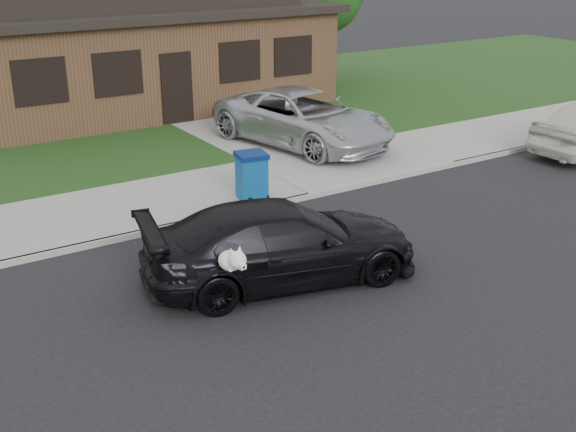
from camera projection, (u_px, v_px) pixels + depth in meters
ground at (239, 304)px, 11.60m from camera, size 120.00×120.00×0.00m
sidewalk at (126, 208)px, 15.50m from camera, size 60.00×3.00×0.12m
curb at (153, 231)px, 14.32m from camera, size 60.00×0.12×0.12m
lawn at (29, 129)px, 21.76m from camera, size 60.00×13.00×0.13m
driveway at (251, 123)px, 22.43m from camera, size 4.50×13.00×0.14m
sedan at (281, 243)px, 12.17m from camera, size 5.03×2.87×1.37m
minivan at (303, 118)px, 19.65m from camera, size 3.53×5.75×1.49m
recycling_bin at (252, 176)px, 15.70m from camera, size 0.73×0.73×1.05m
house at (126, 42)px, 24.59m from camera, size 12.60×8.60×4.65m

